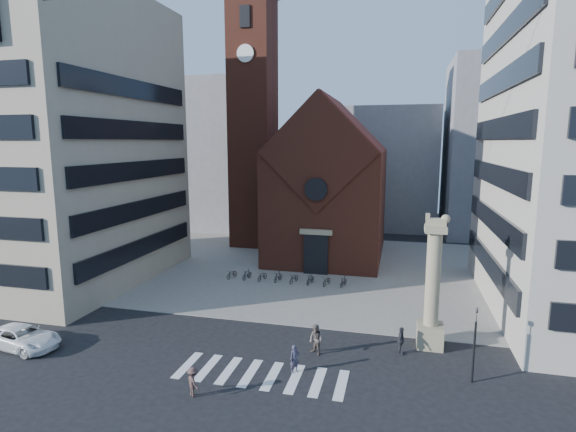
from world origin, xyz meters
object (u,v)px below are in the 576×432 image
(traffic_light, at_px, (474,343))
(scooter_0, at_px, (232,274))
(pedestrian_2, at_px, (401,341))
(white_car, at_px, (23,337))
(lion_column, at_px, (432,295))
(pedestrian_0, at_px, (295,359))
(pedestrian_1, at_px, (316,340))

(traffic_light, height_order, scooter_0, traffic_light)
(pedestrian_2, relative_size, scooter_0, 1.08)
(traffic_light, xyz_separation_m, white_car, (-27.19, -2.48, -1.59))
(traffic_light, bearing_deg, pedestrian_2, 146.72)
(lion_column, distance_m, scooter_0, 20.73)
(scooter_0, bearing_deg, lion_column, -17.08)
(pedestrian_0, bearing_deg, pedestrian_1, 31.31)
(pedestrian_0, height_order, pedestrian_1, pedestrian_1)
(white_car, bearing_deg, pedestrian_0, -78.51)
(traffic_light, relative_size, pedestrian_1, 2.23)
(pedestrian_0, xyz_separation_m, scooter_0, (-9.90, 15.83, -0.33))
(white_car, xyz_separation_m, scooter_0, (7.62, 17.05, -0.22))
(pedestrian_1, distance_m, scooter_0, 17.17)
(pedestrian_1, bearing_deg, scooter_0, 165.53)
(scooter_0, bearing_deg, traffic_light, -22.73)
(traffic_light, bearing_deg, pedestrian_0, -172.59)
(lion_column, bearing_deg, scooter_0, 148.99)
(traffic_light, bearing_deg, lion_column, 116.46)
(pedestrian_2, xyz_separation_m, scooter_0, (-15.78, 12.08, -0.40))
(lion_column, xyz_separation_m, scooter_0, (-17.59, 10.57, -2.98))
(white_car, height_order, pedestrian_2, pedestrian_2)
(white_car, bearing_deg, traffic_light, -77.29)
(white_car, height_order, pedestrian_0, pedestrian_0)
(pedestrian_2, bearing_deg, pedestrian_1, 112.19)
(lion_column, xyz_separation_m, pedestrian_2, (-1.81, -1.51, -2.59))
(white_car, bearing_deg, pedestrian_1, -71.31)
(lion_column, bearing_deg, traffic_light, -63.54)
(pedestrian_0, xyz_separation_m, pedestrian_2, (5.88, 3.75, 0.07))
(lion_column, relative_size, traffic_light, 2.02)
(traffic_light, height_order, pedestrian_1, traffic_light)
(pedestrian_0, relative_size, pedestrian_1, 0.84)
(lion_column, bearing_deg, pedestrian_1, -157.49)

